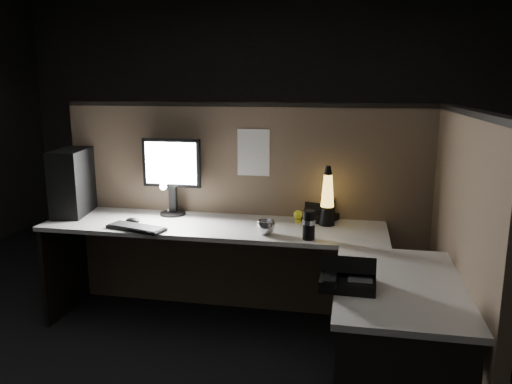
% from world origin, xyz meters
% --- Properties ---
extents(floor, '(6.00, 6.00, 0.00)m').
position_xyz_m(floor, '(0.00, 0.00, 0.00)').
color(floor, black).
rests_on(floor, ground).
extents(room_shell, '(6.00, 6.00, 6.00)m').
position_xyz_m(room_shell, '(0.00, 0.00, 1.62)').
color(room_shell, silver).
rests_on(room_shell, ground).
extents(partition_back, '(2.66, 0.06, 1.50)m').
position_xyz_m(partition_back, '(0.00, 0.93, 0.75)').
color(partition_back, brown).
rests_on(partition_back, ground).
extents(partition_right, '(0.06, 1.66, 1.50)m').
position_xyz_m(partition_right, '(1.33, 0.10, 0.75)').
color(partition_right, brown).
rests_on(partition_right, ground).
extents(desk, '(2.60, 1.60, 0.73)m').
position_xyz_m(desk, '(0.18, 0.25, 0.58)').
color(desk, '#B2AFA8').
rests_on(desk, ground).
extents(pc_tower, '(0.28, 0.48, 0.47)m').
position_xyz_m(pc_tower, '(-1.22, 0.69, 0.96)').
color(pc_tower, black).
rests_on(pc_tower, desk).
extents(monitor, '(0.43, 0.18, 0.55)m').
position_xyz_m(monitor, '(-0.51, 0.80, 1.06)').
color(monitor, black).
rests_on(monitor, desk).
extents(keyboard, '(0.42, 0.23, 0.02)m').
position_xyz_m(keyboard, '(-0.60, 0.38, 0.74)').
color(keyboard, black).
rests_on(keyboard, desk).
extents(mouse, '(0.12, 0.09, 0.04)m').
position_xyz_m(mouse, '(-0.69, 0.51, 0.75)').
color(mouse, black).
rests_on(mouse, desk).
extents(clip_lamp, '(0.05, 0.19, 0.25)m').
position_xyz_m(clip_lamp, '(-0.54, 0.77, 0.87)').
color(clip_lamp, white).
rests_on(clip_lamp, desk).
extents(organizer, '(0.28, 0.26, 0.17)m').
position_xyz_m(organizer, '(0.54, 0.85, 0.77)').
color(organizer, black).
rests_on(organizer, desk).
extents(lava_lamp, '(0.11, 0.11, 0.40)m').
position_xyz_m(lava_lamp, '(0.60, 0.73, 0.90)').
color(lava_lamp, black).
rests_on(lava_lamp, desk).
extents(travel_mug, '(0.08, 0.08, 0.18)m').
position_xyz_m(travel_mug, '(0.51, 0.39, 0.82)').
color(travel_mug, black).
rests_on(travel_mug, desk).
extents(steel_mug, '(0.13, 0.13, 0.09)m').
position_xyz_m(steel_mug, '(0.24, 0.44, 0.78)').
color(steel_mug, '#B3B3BA').
rests_on(steel_mug, desk).
extents(figurine, '(0.06, 0.06, 0.06)m').
position_xyz_m(figurine, '(0.41, 0.76, 0.78)').
color(figurine, yellow).
rests_on(figurine, desk).
extents(pinned_paper, '(0.23, 0.00, 0.33)m').
position_xyz_m(pinned_paper, '(0.07, 0.90, 1.18)').
color(pinned_paper, white).
rests_on(pinned_paper, partition_back).
extents(desk_phone, '(0.26, 0.27, 0.15)m').
position_xyz_m(desk_phone, '(0.76, -0.30, 0.79)').
color(desk_phone, black).
rests_on(desk_phone, desk).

